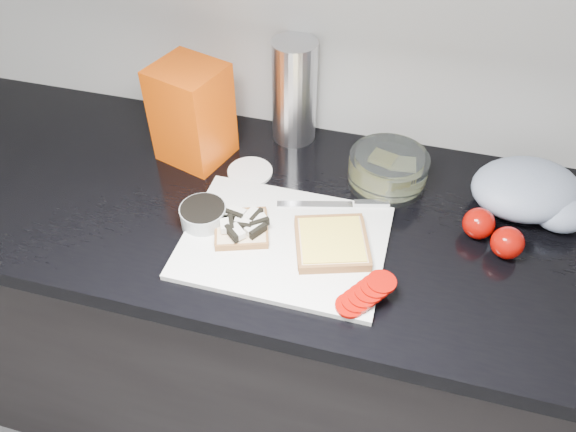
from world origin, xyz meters
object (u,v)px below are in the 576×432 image
(steel_canister, at_px, (294,92))
(glass_bowl, at_px, (388,170))
(bread_bag, at_px, (192,114))
(cutting_board, at_px, (284,242))

(steel_canister, bearing_deg, glass_bowl, -25.11)
(bread_bag, distance_m, steel_canister, 0.24)
(cutting_board, distance_m, steel_canister, 0.38)
(glass_bowl, xyz_separation_m, steel_canister, (-0.24, 0.11, 0.09))
(cutting_board, height_order, bread_bag, bread_bag)
(cutting_board, relative_size, steel_canister, 1.61)
(bread_bag, bearing_deg, steel_canister, 49.56)
(bread_bag, bearing_deg, glass_bowl, 18.88)
(cutting_board, relative_size, glass_bowl, 2.30)
(cutting_board, bearing_deg, bread_bag, 140.57)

